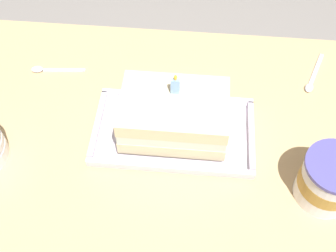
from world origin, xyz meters
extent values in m
plane|color=gray|center=(0.00, 0.00, 0.00)|extent=(8.00, 8.00, 0.00)
cube|color=tan|center=(0.00, 0.00, 0.66)|extent=(1.05, 0.69, 0.04)
cube|color=tan|center=(-0.47, 0.29, 0.32)|extent=(0.06, 0.06, 0.65)
cube|color=tan|center=(0.47, 0.29, 0.32)|extent=(0.06, 0.06, 0.65)
cube|color=silver|center=(0.03, 0.00, 0.69)|extent=(0.36, 0.21, 0.01)
cube|color=silver|center=(0.03, -0.10, 0.70)|extent=(0.36, 0.01, 0.02)
cube|color=silver|center=(0.03, 0.09, 0.70)|extent=(0.36, 0.01, 0.02)
cube|color=silver|center=(-0.15, 0.00, 0.70)|extent=(0.01, 0.18, 0.02)
cube|color=silver|center=(0.20, 0.00, 0.70)|extent=(0.01, 0.18, 0.02)
cube|color=beige|center=(0.03, 0.00, 0.72)|extent=(0.23, 0.16, 0.03)
cube|color=silver|center=(0.03, 0.00, 0.75)|extent=(0.22, 0.15, 0.03)
cube|color=beige|center=(0.03, 0.00, 0.78)|extent=(0.23, 0.16, 0.03)
cube|color=silver|center=(0.03, -0.01, 0.80)|extent=(0.17, 0.03, 0.00)
cube|color=#8CB7EA|center=(0.03, 0.02, 0.82)|extent=(0.02, 0.01, 0.04)
ellipsoid|color=yellow|center=(0.03, 0.02, 0.85)|extent=(0.01, 0.01, 0.01)
cylinder|color=white|center=(0.34, -0.12, 0.73)|extent=(0.12, 0.12, 0.10)
cylinder|color=#B78938|center=(0.34, -0.12, 0.74)|extent=(0.12, 0.12, 0.04)
ellipsoid|color=silver|center=(0.34, 0.16, 0.69)|extent=(0.03, 0.03, 0.01)
cube|color=silver|center=(0.37, 0.23, 0.68)|extent=(0.05, 0.11, 0.00)
ellipsoid|color=silver|center=(-0.33, 0.16, 0.69)|extent=(0.03, 0.02, 0.01)
cube|color=silver|center=(-0.27, 0.17, 0.68)|extent=(0.11, 0.02, 0.00)
camera|label=1|loc=(0.06, -0.56, 1.48)|focal=46.09mm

